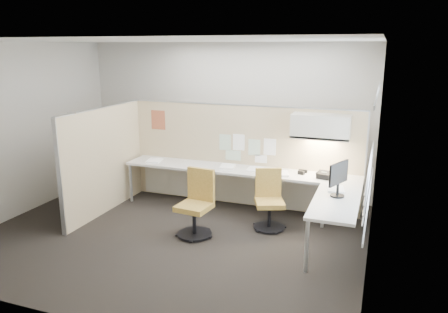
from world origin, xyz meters
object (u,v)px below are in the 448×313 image
at_px(chair_left, 197,205).
at_px(phone, 324,175).
at_px(chair_right, 269,201).
at_px(monitor, 338,177).
at_px(desk, 255,181).

xyz_separation_m(chair_left, phone, (1.68, 1.10, 0.33)).
distance_m(chair_right, monitor, 1.23).
relative_size(chair_right, phone, 3.77).
relative_size(chair_left, monitor, 2.01).
bearing_deg(monitor, chair_left, 121.83).
xyz_separation_m(desk, phone, (1.08, 0.09, 0.18)).
distance_m(desk, phone, 1.10).
xyz_separation_m(monitor, phone, (-0.29, 0.80, -0.23)).
bearing_deg(chair_right, phone, 10.79).
bearing_deg(chair_right, monitor, -39.63).
bearing_deg(chair_left, desk, 65.20).
relative_size(desk, monitor, 8.29).
distance_m(desk, chair_right, 0.55).
xyz_separation_m(chair_left, monitor, (1.97, 0.30, 0.56)).
xyz_separation_m(chair_right, phone, (0.74, 0.48, 0.36)).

